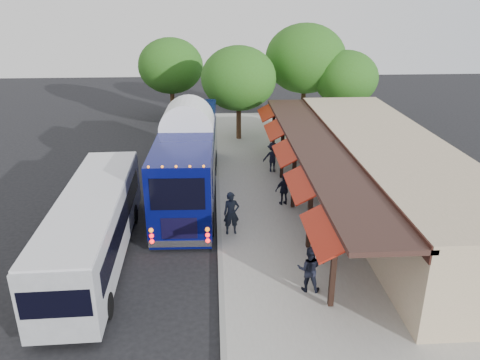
# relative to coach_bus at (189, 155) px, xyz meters

# --- Properties ---
(ground) EXTENTS (90.00, 90.00, 0.00)m
(ground) POSITION_rel_coach_bus_xyz_m (1.45, -6.53, -2.21)
(ground) COLOR black
(ground) RESTS_ON ground
(sidewalk) EXTENTS (10.00, 40.00, 0.15)m
(sidewalk) POSITION_rel_coach_bus_xyz_m (6.45, -2.53, -2.13)
(sidewalk) COLOR #9E9B93
(sidewalk) RESTS_ON ground
(curb) EXTENTS (0.20, 40.00, 0.16)m
(curb) POSITION_rel_coach_bus_xyz_m (1.50, -2.53, -2.13)
(curb) COLOR gray
(curb) RESTS_ON ground
(station_shelter) EXTENTS (8.15, 20.00, 3.60)m
(station_shelter) POSITION_rel_coach_bus_xyz_m (9.83, -2.53, -0.36)
(station_shelter) COLOR tan
(station_shelter) RESTS_ON ground
(coach_bus) EXTENTS (3.05, 12.92, 4.11)m
(coach_bus) POSITION_rel_coach_bus_xyz_m (0.00, 0.00, 0.00)
(coach_bus) COLOR #060B51
(coach_bus) RESTS_ON ground
(city_bus) EXTENTS (2.64, 10.87, 2.90)m
(city_bus) POSITION_rel_coach_bus_xyz_m (-3.54, -6.69, -0.60)
(city_bus) COLOR #92959A
(city_bus) RESTS_ON ground
(ped_a) EXTENTS (0.77, 0.55, 1.97)m
(ped_a) POSITION_rel_coach_bus_xyz_m (2.05, -4.99, -1.07)
(ped_a) COLOR black
(ped_a) RESTS_ON sidewalk
(ped_b) EXTENTS (0.97, 0.82, 1.76)m
(ped_b) POSITION_rel_coach_bus_xyz_m (4.65, -9.48, -1.17)
(ped_b) COLOR black
(ped_b) RESTS_ON sidewalk
(ped_c) EXTENTS (1.02, 0.64, 1.63)m
(ped_c) POSITION_rel_coach_bus_xyz_m (4.85, -2.07, -1.24)
(ped_c) COLOR black
(ped_c) RESTS_ON sidewalk
(ped_d) EXTENTS (1.27, 0.88, 1.81)m
(ped_d) POSITION_rel_coach_bus_xyz_m (4.85, 2.70, -1.15)
(ped_d) COLOR black
(ped_d) RESTS_ON sidewalk
(sign_board) EXTENTS (0.09, 0.49, 1.08)m
(sign_board) POSITION_rel_coach_bus_xyz_m (5.61, -7.77, -1.33)
(sign_board) COLOR black
(sign_board) RESTS_ON sidewalk
(tree_left) EXTENTS (5.36, 5.36, 6.86)m
(tree_left) POSITION_rel_coach_bus_xyz_m (3.20, 9.71, 2.37)
(tree_left) COLOR #382314
(tree_left) RESTS_ON ground
(tree_mid) EXTENTS (6.34, 6.34, 8.11)m
(tree_mid) POSITION_rel_coach_bus_xyz_m (8.66, 13.54, 3.21)
(tree_mid) COLOR #382314
(tree_mid) RESTS_ON ground
(tree_right) EXTENTS (4.89, 4.89, 6.26)m
(tree_right) POSITION_rel_coach_bus_xyz_m (11.51, 11.76, 1.96)
(tree_right) COLOR #382314
(tree_right) RESTS_ON ground
(tree_far) EXTENTS (5.37, 5.37, 6.88)m
(tree_far) POSITION_rel_coach_bus_xyz_m (-2.09, 16.02, 2.38)
(tree_far) COLOR #382314
(tree_far) RESTS_ON ground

